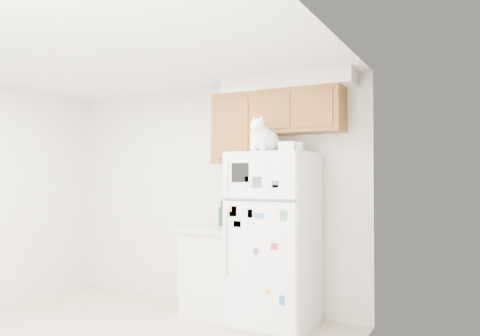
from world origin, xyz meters
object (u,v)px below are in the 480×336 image
Objects in this scene: base_counter at (217,270)px; bottle_amber at (235,211)px; bottle_green at (222,213)px; storage_box_back at (294,148)px; storage_box_front at (287,146)px; refrigerator at (274,238)px; cat at (263,139)px.

bottle_amber reaches higher than base_counter.
storage_box_back is at bearing -7.16° from bottle_green.
bottle_amber is (-0.74, 0.14, -0.67)m from storage_box_back.
storage_box_front is (0.90, -0.24, 1.28)m from base_counter.
base_counter is at bearing 173.91° from refrigerator.
bottle_amber reaches higher than bottle_green.
cat is 3.23× the size of storage_box_front.
base_counter is 0.62m from bottle_green.
cat is at bearing -29.45° from bottle_green.
bottle_green is 0.16m from bottle_amber.
storage_box_front reaches higher than base_counter.
storage_box_front is at bearing 0.24° from cat.
storage_box_back is at bearing 84.46° from storage_box_front.
refrigerator is at bearing -6.09° from base_counter.
bottle_amber is at bearing 139.78° from storage_box_front.
base_counter is at bearing 153.19° from storage_box_front.
bottle_amber is (-0.77, 0.41, -0.66)m from storage_box_front.
cat reaches higher than storage_box_back.
bottle_amber is (-0.57, 0.25, 0.23)m from refrigerator.
refrigerator is 0.79m from bottle_green.
cat reaches higher than refrigerator.
storage_box_back is 0.27m from storage_box_front.
storage_box_front is (0.24, 0.00, -0.08)m from cat.
storage_box_back is at bearing 32.04° from refrigerator.
base_counter is at bearing -124.69° from bottle_amber.
storage_box_back is (0.86, 0.04, 1.29)m from base_counter.
base_counter is at bearing 159.91° from cat.
cat is (0.65, -0.24, 1.36)m from base_counter.
bottle_green is (-0.93, 0.39, -0.69)m from storage_box_front.
cat is 2.69× the size of storage_box_back.
refrigerator is 9.44× the size of storage_box_back.
cat is (-0.04, -0.16, 0.98)m from refrigerator.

